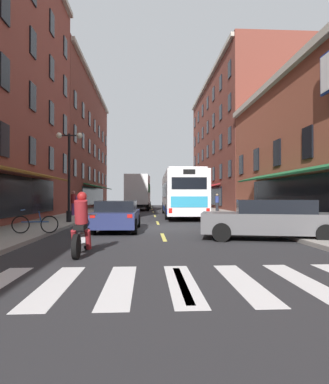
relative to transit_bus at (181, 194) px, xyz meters
The scene contains 15 objects.
ground_plane 9.54m from the transit_bus, 102.20° to the right, with size 34.80×80.00×0.10m, color #28282B.
lane_centre_dashes 9.78m from the transit_bus, 101.88° to the right, with size 0.14×73.90×0.01m.
crosswalk_near 19.34m from the transit_bus, 95.90° to the right, with size 7.10×2.80×0.01m.
sidewalk_left 12.20m from the transit_bus, 130.70° to the right, with size 3.00×80.00×0.14m, color gray.
sidewalk_right 10.11m from the transit_bus, 66.84° to the right, with size 3.00×80.00×0.14m, color gray.
transit_bus is the anchor object (origin of this frame).
box_truck 11.72m from the transit_bus, 107.46° to the left, with size 2.77×7.67×3.77m.
sedan_near 13.72m from the transit_bus, 82.60° to the right, with size 4.98×2.78×1.42m.
sedan_mid 11.08m from the transit_bus, 110.77° to the right, with size 1.97×4.36×1.34m.
sedan_far 21.45m from the transit_bus, 99.41° to the left, with size 1.97×4.59×1.35m.
motorcycle_rider 16.77m from the transit_bus, 104.97° to the right, with size 0.62×2.07×1.66m.
bicycle_near 14.16m from the transit_bus, 118.88° to the right, with size 1.71×0.48×0.91m.
pedestrian_near 8.02m from the transit_bus, behind, with size 0.52×0.40×1.79m.
pedestrian_far 6.91m from the transit_bus, 54.16° to the left, with size 0.36×0.36×1.63m.
street_lamp_twin 9.78m from the transit_bus, 134.73° to the right, with size 1.42×0.32×4.88m.
Camera 1 is at (-0.62, -15.77, 1.54)m, focal length 30.57 mm.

